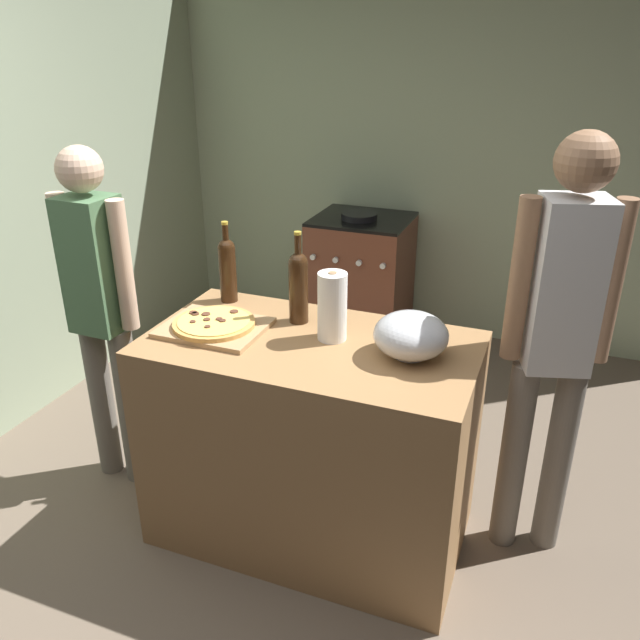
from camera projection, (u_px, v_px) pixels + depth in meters
name	position (u px, v px, depth m)	size (l,w,h in m)	color
ground_plane	(340.00, 427.00, 3.58)	(3.96, 3.51, 0.02)	#6B5B4C
kitchen_wall_rear	(417.00, 146.00, 4.31)	(3.96, 0.10, 2.60)	#99A889
kitchen_wall_left	(54.00, 169.00, 3.61)	(0.10, 3.51, 2.60)	#99A889
counter	(311.00, 441.00, 2.65)	(1.28, 0.70, 0.92)	#9E7247
cutting_board	(214.00, 328.00, 2.56)	(0.40, 0.32, 0.02)	tan
pizza	(214.00, 323.00, 2.55)	(0.33, 0.33, 0.03)	tan
mixing_bowl	(411.00, 335.00, 2.32)	(0.28, 0.28, 0.17)	#B2B2B7
paper_towel_roll	(332.00, 307.00, 2.43)	(0.11, 0.11, 0.27)	white
wine_bottle_amber	(298.00, 284.00, 2.57)	(0.08, 0.08, 0.38)	#331E0F
wine_bottle_clear	(227.00, 267.00, 2.78)	(0.08, 0.08, 0.36)	#331E0F
stove	(361.00, 280.00, 4.41)	(0.63, 0.59, 0.93)	brown
person_in_stripes	(100.00, 302.00, 2.82)	(0.39, 0.21, 1.60)	slate
person_in_red	(557.00, 330.00, 2.36)	(0.38, 0.26, 1.72)	slate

